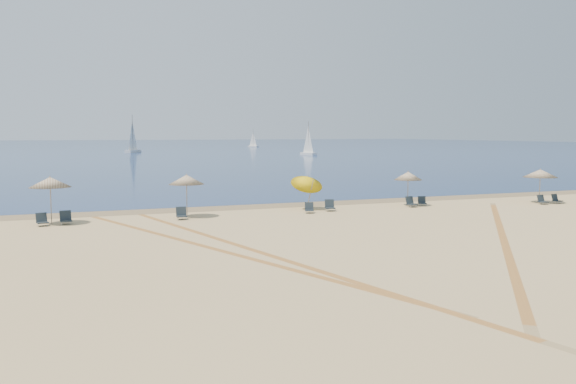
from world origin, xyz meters
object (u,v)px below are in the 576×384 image
object	(u,v)px
chair_4	(181,214)
sailboat_3	(133,141)
chair_2	(42,220)
umbrella_5	(540,173)
sailboat_0	(308,145)
umbrella_2	(186,180)
chair_6	(330,206)
umbrella_4	(408,176)
chair_8	(422,202)
chair_5	(309,208)
chair_3	(66,218)
chair_10	(556,199)
chair_9	(542,200)
umbrella_3	(307,181)
chair_7	(411,202)
umbrella_1	(50,182)
sailboat_2	(253,142)

from	to	relation	value
chair_4	sailboat_3	size ratio (longest dim) A/B	0.08
sailboat_3	chair_2	bearing A→B (deg)	-67.26
umbrella_5	sailboat_0	bearing A→B (deg)	77.30
umbrella_2	chair_6	bearing A→B (deg)	-3.43
umbrella_4	chair_4	world-z (taller)	umbrella_4
chair_6	chair_8	world-z (taller)	chair_6
chair_6	sailboat_0	bearing A→B (deg)	82.95
umbrella_4	chair_5	world-z (taller)	umbrella_4
sailboat_0	chair_2	bearing A→B (deg)	-131.72
chair_3	chair_4	distance (m)	6.19
chair_6	chair_10	distance (m)	16.66
umbrella_4	chair_2	world-z (taller)	umbrella_4
chair_4	chair_10	size ratio (longest dim) A/B	1.11
chair_9	umbrella_3	bearing A→B (deg)	170.14
chair_6	chair_9	bearing A→B (deg)	7.36
umbrella_2	chair_5	world-z (taller)	umbrella_2
chair_7	chair_9	xyz separation A→B (m)	(9.28, -1.93, -0.02)
umbrella_5	chair_3	xyz separation A→B (m)	(-31.29, 1.31, -1.76)
chair_2	umbrella_2	bearing A→B (deg)	-7.85
chair_4	chair_6	distance (m)	9.48
chair_2	chair_8	size ratio (longest dim) A/B	1.01
umbrella_2	chair_4	world-z (taller)	umbrella_2
umbrella_2	chair_8	xyz separation A→B (m)	(15.95, -0.29, -1.91)
umbrella_1	umbrella_2	world-z (taller)	umbrella_1
umbrella_1	umbrella_2	xyz separation A→B (m)	(7.40, 0.12, -0.07)
chair_3	sailboat_2	distance (m)	178.68
chair_10	sailboat_2	size ratio (longest dim) A/B	0.11
chair_2	chair_10	bearing A→B (deg)	-15.75
umbrella_4	chair_9	bearing A→B (deg)	-16.45
chair_2	umbrella_3	bearing A→B (deg)	-7.81
chair_3	chair_5	distance (m)	14.04
umbrella_3	umbrella_5	size ratio (longest dim) A/B	1.07
chair_2	chair_6	bearing A→B (deg)	-12.28
umbrella_1	chair_7	world-z (taller)	umbrella_1
umbrella_3	sailboat_3	world-z (taller)	sailboat_3
umbrella_2	sailboat_0	bearing A→B (deg)	63.11
chair_4	chair_9	bearing A→B (deg)	2.34
chair_6	sailboat_2	bearing A→B (deg)	88.98
umbrella_4	sailboat_3	xyz separation A→B (m)	(-4.76, 119.27, 0.81)
umbrella_2	chair_4	distance (m)	2.15
umbrella_5	umbrella_4	bearing A→B (deg)	168.65
umbrella_2	chair_2	size ratio (longest dim) A/B	3.30
umbrella_1	chair_8	xyz separation A→B (m)	(23.35, -0.16, -1.98)
umbrella_1	chair_5	xyz separation A→B (m)	(14.75, -0.88, -1.98)
umbrella_1	umbrella_4	world-z (taller)	umbrella_1
chair_6	chair_7	size ratio (longest dim) A/B	1.12
chair_7	umbrella_5	bearing A→B (deg)	-12.68
chair_3	chair_9	xyz separation A→B (m)	(30.81, -2.07, -0.03)
umbrella_5	chair_10	distance (m)	2.11
chair_10	chair_9	bearing A→B (deg)	179.77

